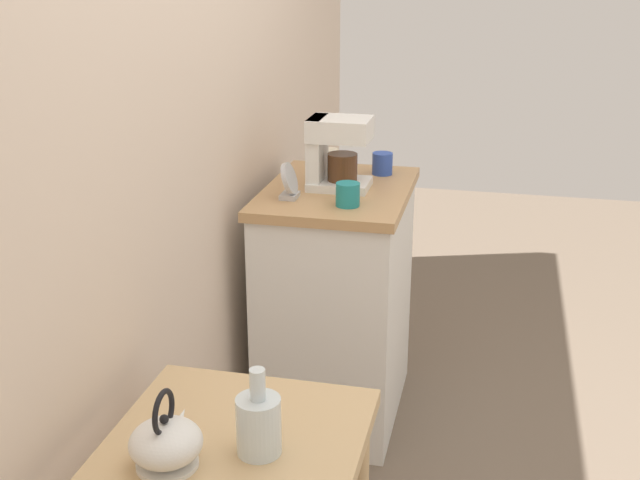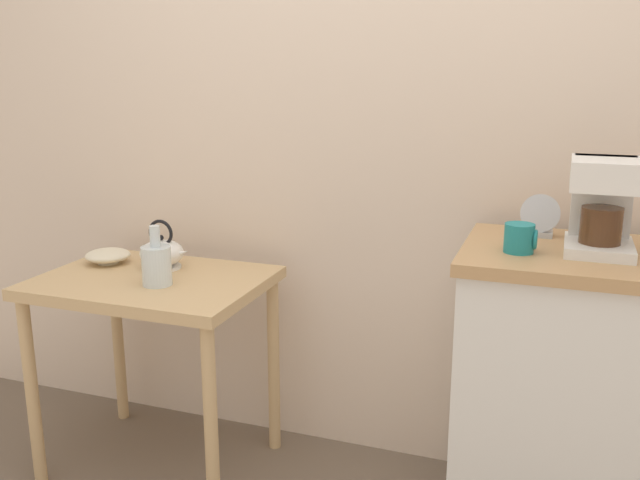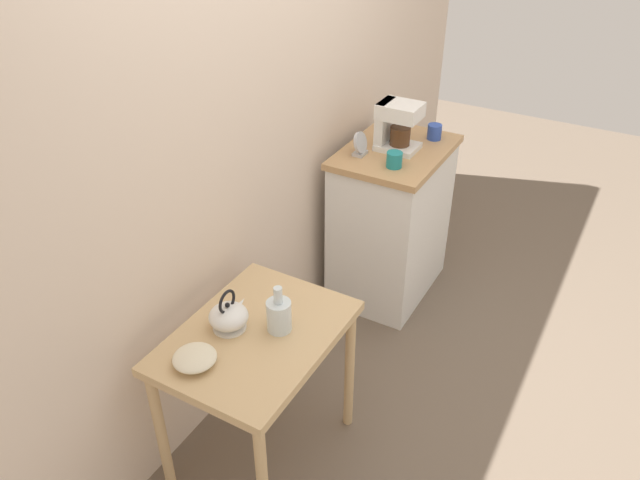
% 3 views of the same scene
% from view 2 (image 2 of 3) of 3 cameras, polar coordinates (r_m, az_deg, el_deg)
% --- Properties ---
extents(back_wall, '(4.40, 0.10, 2.80)m').
position_cam_2_polar(back_wall, '(2.42, 8.18, 13.23)').
color(back_wall, beige).
rests_on(back_wall, ground_plane).
extents(wooden_table, '(0.78, 0.57, 0.72)m').
position_cam_2_polar(wooden_table, '(2.49, -13.63, -5.28)').
color(wooden_table, tan).
rests_on(wooden_table, ground_plane).
extents(kitchen_counter, '(0.73, 0.53, 0.93)m').
position_cam_2_polar(kitchen_counter, '(2.22, 20.90, -12.59)').
color(kitchen_counter, white).
rests_on(kitchen_counter, ground_plane).
extents(bowl_stoneware, '(0.16, 0.16, 0.05)m').
position_cam_2_polar(bowl_stoneware, '(2.67, -17.19, -1.24)').
color(bowl_stoneware, beige).
rests_on(bowl_stoneware, wooden_table).
extents(teakettle, '(0.19, 0.16, 0.18)m').
position_cam_2_polar(teakettle, '(2.55, -12.94, -1.06)').
color(teakettle, white).
rests_on(teakettle, wooden_table).
extents(glass_carafe_vase, '(0.10, 0.10, 0.20)m').
position_cam_2_polar(glass_carafe_vase, '(2.35, -13.40, -1.95)').
color(glass_carafe_vase, silver).
rests_on(glass_carafe_vase, wooden_table).
extents(coffee_maker, '(0.18, 0.22, 0.26)m').
position_cam_2_polar(coffee_maker, '(2.05, 22.40, 3.01)').
color(coffee_maker, white).
rests_on(coffee_maker, kitchen_counter).
extents(mug_dark_teal, '(0.09, 0.08, 0.08)m').
position_cam_2_polar(mug_dark_teal, '(1.97, 16.25, 0.14)').
color(mug_dark_teal, teal).
rests_on(mug_dark_teal, kitchen_counter).
extents(table_clock, '(0.12, 0.06, 0.13)m').
position_cam_2_polar(table_clock, '(2.18, 17.77, 1.75)').
color(table_clock, '#B2B5BA').
rests_on(table_clock, kitchen_counter).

